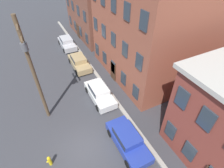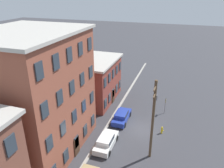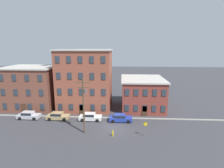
% 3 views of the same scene
% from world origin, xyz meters
% --- Properties ---
extents(ground_plane, '(200.00, 200.00, 0.00)m').
position_xyz_m(ground_plane, '(0.00, 0.00, 0.00)').
color(ground_plane, '#38383D').
extents(kerb_strip, '(56.00, 0.36, 0.16)m').
position_xyz_m(kerb_strip, '(0.00, 4.50, 0.08)').
color(kerb_strip, '#9E998E').
rests_on(kerb_strip, ground_plane).
extents(apartment_corner, '(11.60, 9.78, 9.69)m').
position_xyz_m(apartment_corner, '(-19.60, 10.63, 4.86)').
color(apartment_corner, brown).
rests_on(apartment_corner, ground_plane).
extents(apartment_midblock, '(12.05, 10.10, 13.60)m').
position_xyz_m(apartment_midblock, '(-6.91, 10.79, 6.81)').
color(apartment_midblock, brown).
rests_on(apartment_midblock, ground_plane).
extents(apartment_far, '(9.79, 11.42, 7.03)m').
position_xyz_m(apartment_far, '(6.23, 11.45, 3.53)').
color(apartment_far, brown).
rests_on(apartment_far, ground_plane).
extents(car_silver, '(4.40, 1.92, 1.43)m').
position_xyz_m(car_silver, '(-17.13, 3.32, 0.75)').
color(car_silver, '#B7B7BC').
rests_on(car_silver, ground_plane).
extents(car_tan, '(4.40, 1.92, 1.43)m').
position_xyz_m(car_tan, '(-11.15, 3.26, 0.75)').
color(car_tan, tan).
rests_on(car_tan, ground_plane).
extents(car_white, '(4.40, 1.92, 1.43)m').
position_xyz_m(car_white, '(-4.69, 3.26, 0.75)').
color(car_white, silver).
rests_on(car_white, ground_plane).
extents(car_blue, '(4.40, 1.92, 1.43)m').
position_xyz_m(car_blue, '(1.23, 3.06, 0.75)').
color(car_blue, '#233899').
rests_on(car_blue, ground_plane).
extents(caution_sign, '(0.85, 0.08, 2.54)m').
position_xyz_m(caution_sign, '(5.27, -2.51, 1.67)').
color(caution_sign, slate).
rests_on(caution_sign, ground_plane).
extents(utility_pole, '(2.40, 0.44, 9.23)m').
position_xyz_m(utility_pole, '(-4.65, -1.94, 5.19)').
color(utility_pole, brown).
rests_on(utility_pole, ground_plane).
extents(fire_hydrant, '(0.24, 0.34, 0.96)m').
position_xyz_m(fire_hydrant, '(0.07, -2.70, 0.48)').
color(fire_hydrant, yellow).
rests_on(fire_hydrant, ground_plane).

